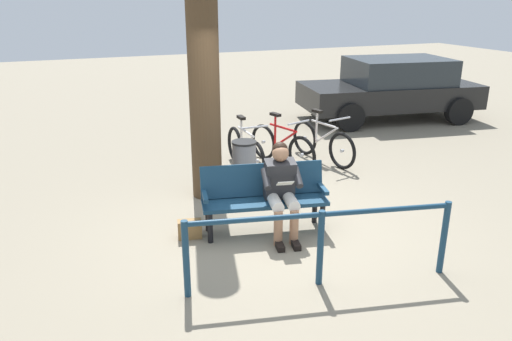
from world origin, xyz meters
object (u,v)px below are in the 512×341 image
tree_trunk (203,66)px  person_reading (281,186)px  parked_car (392,87)px  bench (264,193)px  litter_bin (244,167)px  handbag (190,229)px  bicycle_orange (282,147)px  bicycle_red (323,142)px  bicycle_purple (245,151)px

tree_trunk → person_reading: bearing=106.7°
parked_car → bench: bearing=49.7°
person_reading → litter_bin: person_reading is taller
person_reading → handbag: size_ratio=4.00×
handbag → litter_bin: (-1.20, -1.22, 0.29)m
handbag → litter_bin: bearing=-134.5°
bench → person_reading: (-0.16, 0.20, 0.16)m
bench → litter_bin: bench is taller
handbag → bicycle_orange: 3.11m
person_reading → tree_trunk: tree_trunk is taller
bench → litter_bin: 1.37m
person_reading → bicycle_red: size_ratio=0.73×
bicycle_orange → bicycle_purple: 0.69m
tree_trunk → litter_bin: (-0.57, 0.09, -1.55)m
litter_bin → tree_trunk: bearing=-8.6°
handbag → bicycle_red: 3.71m
bicycle_purple → litter_bin: bearing=-22.8°
person_reading → bicycle_orange: size_ratio=0.74×
bicycle_orange → parked_car: 4.60m
bench → handbag: 1.04m
litter_bin → bicycle_orange: bearing=-139.4°
bench → handbag: bearing=4.8°
bicycle_orange → parked_car: (-3.98, -2.27, 0.41)m
litter_bin → bicycle_purple: size_ratio=0.49×
tree_trunk → parked_car: 6.50m
bench → tree_trunk: size_ratio=0.42×
person_reading → litter_bin: (-0.08, -1.54, -0.26)m
person_reading → bicycle_red: (-1.94, -2.41, -0.31)m
parked_car → person_reading: bearing=51.8°
bicycle_purple → bicycle_red: bearing=87.1°
person_reading → bicycle_red: 3.10m
person_reading → handbag: 1.29m
parked_car → bicycle_purple: bearing=35.0°
litter_bin → bicycle_red: bicycle_red is taller
litter_bin → parked_car: size_ratio=0.18×
person_reading → bicycle_purple: person_reading is taller
bench → handbag: (0.96, -0.12, -0.39)m
bicycle_purple → parked_car: 5.20m
litter_bin → parked_car: (-5.03, -3.17, 0.36)m
handbag → parked_car: bearing=-144.8°
parked_car → litter_bin: bearing=41.3°
person_reading → parked_car: size_ratio=0.27×
bench → bicycle_red: bicycle_red is taller
bicycle_purple → parked_car: parked_car is taller
handbag → bicycle_purple: bicycle_purple is taller
bench → tree_trunk: 2.07m
litter_bin → bicycle_red: (-1.86, -0.86, -0.05)m
litter_bin → bicycle_orange: (-1.05, -0.90, -0.05)m
litter_bin → bicycle_purple: (-0.36, -0.91, -0.05)m
handbag → bicycle_red: bearing=-145.7°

